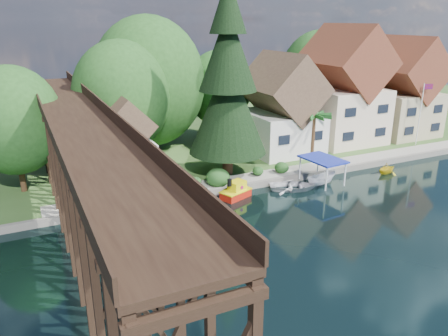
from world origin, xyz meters
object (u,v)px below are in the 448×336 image
at_px(shed, 125,144).
at_px(palm_tree, 314,117).
at_px(conifer, 228,84).
at_px(boat_yellow, 387,167).
at_px(house_center, 343,93).
at_px(house_right, 401,94).
at_px(trestle_bridge, 83,164).
at_px(flagpole, 422,107).
at_px(boat_white_a, 293,185).
at_px(tugboat, 236,191).
at_px(boat_canopy, 322,174).
at_px(house_left, 281,111).

distance_m(shed, palm_tree, 19.77).
height_order(conifer, boat_yellow, conifer).
distance_m(house_center, house_right, 9.04).
height_order(trestle_bridge, flagpole, trestle_bridge).
bearing_deg(palm_tree, boat_yellow, -52.50).
bearing_deg(house_center, palm_tree, -149.12).
distance_m(house_center, boat_white_a, 18.19).
xyz_separation_m(trestle_bridge, house_center, (32.00, 11.33, 1.07)).
relative_size(tugboat, boat_white_a, 0.72).
distance_m(shed, boat_white_a, 16.03).
relative_size(shed, conifer, 0.43).
relative_size(conifer, boat_canopy, 4.18).
xyz_separation_m(palm_tree, boat_white_a, (-6.31, -5.90, -4.62)).
bearing_deg(boat_white_a, house_right, -42.13).
relative_size(house_left, boat_yellow, 4.69).
distance_m(trestle_bridge, conifer, 15.95).
xyz_separation_m(trestle_bridge, shed, (5.00, 9.33, -1.52)).
relative_size(boat_white_a, boat_yellow, 1.83).
relative_size(trestle_bridge, house_left, 4.01).
bearing_deg(boat_white_a, boat_canopy, -67.89).
height_order(house_center, flagpole, house_center).
distance_m(palm_tree, flagpole, 14.77).
distance_m(trestle_bridge, shed, 10.69).
height_order(trestle_bridge, palm_tree, trestle_bridge).
relative_size(trestle_bridge, shed, 5.63).
bearing_deg(house_right, flagpole, -108.82).
relative_size(tugboat, boat_canopy, 0.72).
bearing_deg(conifer, flagpole, -0.85).
height_order(house_center, tugboat, house_center).
relative_size(shed, flagpole, 1.07).
distance_m(flagpole, boat_canopy, 19.07).
bearing_deg(shed, conifer, -18.53).
bearing_deg(house_center, shed, -175.76).
distance_m(trestle_bridge, house_left, 25.42).
bearing_deg(tugboat, house_center, 26.85).
bearing_deg(trestle_bridge, boat_canopy, 2.34).
bearing_deg(boat_white_a, trestle_bridge, 117.59).
bearing_deg(tugboat, boat_yellow, -2.97).
bearing_deg(tugboat, shed, 134.61).
distance_m(tugboat, boat_canopy, 8.70).
bearing_deg(boat_yellow, shed, 62.07).
distance_m(house_left, flagpole, 17.05).
bearing_deg(palm_tree, shed, 172.92).
relative_size(house_left, house_center, 0.79).
height_order(house_left, house_right, house_right).
relative_size(trestle_bridge, house_center, 3.18).
relative_size(tugboat, boat_yellow, 1.32).
relative_size(house_left, house_right, 0.88).
distance_m(boat_white_a, boat_canopy, 3.14).
xyz_separation_m(trestle_bridge, house_left, (23.00, 10.83, -0.21)).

